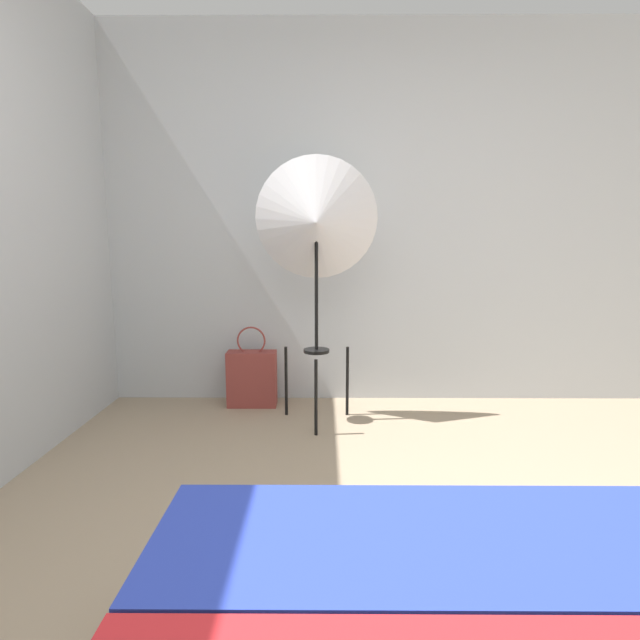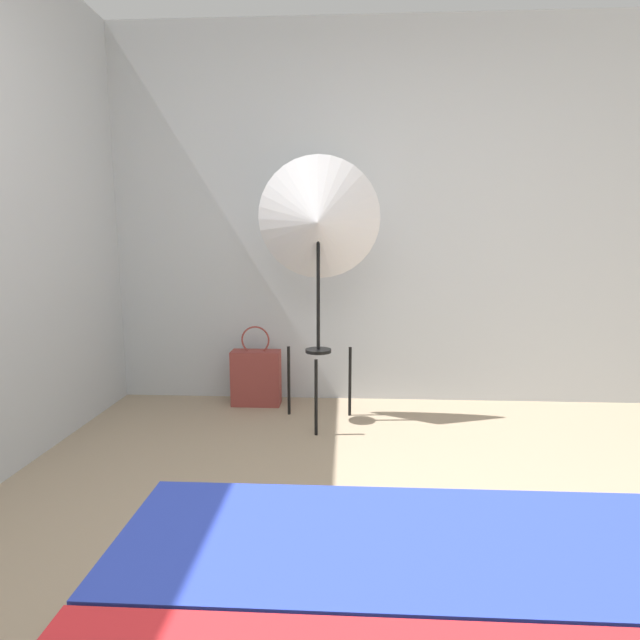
# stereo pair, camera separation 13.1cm
# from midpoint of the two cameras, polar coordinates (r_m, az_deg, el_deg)

# --- Properties ---
(wall_back) EXTENTS (8.00, 0.05, 2.60)m
(wall_back) POSITION_cam_midpoint_polar(r_m,az_deg,el_deg) (3.56, 3.45, 11.60)
(wall_back) COLOR #B7BCC1
(wall_back) RESTS_ON ground_plane
(photo_umbrella) EXTENTS (0.76, 0.40, 1.65)m
(photo_umbrella) POSITION_cam_midpoint_polar(r_m,az_deg,el_deg) (3.05, -1.68, 11.10)
(photo_umbrella) COLOR black
(photo_umbrella) RESTS_ON ground_plane
(tote_bag) EXTENTS (0.34, 0.14, 0.56)m
(tote_bag) POSITION_cam_midpoint_polar(r_m,az_deg,el_deg) (3.52, -8.84, -6.55)
(tote_bag) COLOR brown
(tote_bag) RESTS_ON ground_plane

